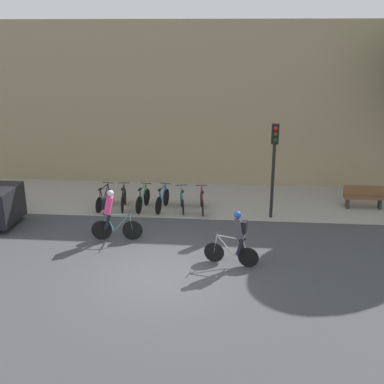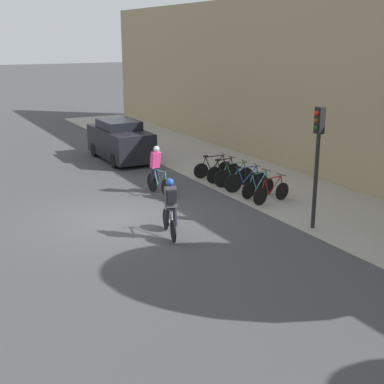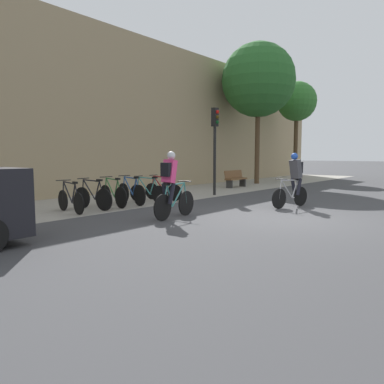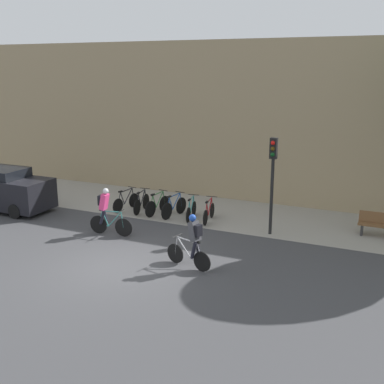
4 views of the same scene
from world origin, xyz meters
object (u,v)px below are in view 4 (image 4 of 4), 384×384
at_px(cyclist_grey, 193,240).
at_px(parked_bike_1, 141,203).
at_px(cyclist_pink, 106,210).
at_px(traffic_light_pole, 273,168).
at_px(parked_bike_0, 126,201).
at_px(bench, 381,225).
at_px(parked_bike_2, 157,205).
at_px(parked_bike_5, 209,212).
at_px(parked_bike_4, 191,210).
at_px(parked_car, 4,190).
at_px(parked_bike_3, 174,207).

bearing_deg(cyclist_grey, parked_bike_1, 134.61).
relative_size(cyclist_pink, traffic_light_pole, 0.49).
height_order(cyclist_pink, parked_bike_0, cyclist_pink).
bearing_deg(bench, traffic_light_pole, -159.81).
xyz_separation_m(parked_bike_2, parked_bike_5, (2.36, -0.00, -0.02)).
height_order(cyclist_grey, parked_bike_0, cyclist_grey).
distance_m(cyclist_grey, parked_bike_5, 4.81).
bearing_deg(bench, parked_bike_0, -174.84).
bearing_deg(bench, parked_bike_4, -172.63).
bearing_deg(parked_bike_1, parked_bike_0, -179.86).
bearing_deg(parked_car, parked_bike_2, 18.37).
distance_m(parked_bike_2, bench, 8.88).
relative_size(parked_bike_2, traffic_light_pole, 0.46).
height_order(parked_bike_4, parked_bike_5, parked_bike_5).
height_order(parked_bike_3, parked_bike_4, parked_bike_3).
bearing_deg(parked_bike_4, parked_bike_0, -179.98).
distance_m(parked_bike_3, parked_car, 7.54).
bearing_deg(bench, parked_car, -168.62).
distance_m(cyclist_grey, traffic_light_pole, 4.60).
relative_size(cyclist_pink, parked_bike_0, 1.07).
xyz_separation_m(parked_bike_4, bench, (7.26, 0.94, 0.08)).
bearing_deg(parked_bike_0, parked_bike_2, 0.07).
bearing_deg(traffic_light_pole, parked_bike_5, 170.37).
distance_m(cyclist_pink, parked_car, 5.99).
relative_size(parked_bike_4, parked_car, 0.36).
xyz_separation_m(parked_bike_0, parked_bike_5, (3.93, 0.00, -0.00)).
bearing_deg(cyclist_pink, traffic_light_pole, 24.85).
relative_size(parked_bike_5, parked_car, 0.39).
height_order(parked_bike_2, parked_car, parked_car).
bearing_deg(cyclist_pink, bench, 23.00).
distance_m(parked_bike_3, traffic_light_pole, 4.77).
bearing_deg(parked_bike_3, cyclist_grey, -57.26).
bearing_deg(traffic_light_pole, cyclist_pink, -155.15).
relative_size(cyclist_pink, parked_bike_2, 1.07).
distance_m(cyclist_grey, parked_bike_3, 5.47).
xyz_separation_m(parked_bike_4, parked_car, (-8.00, -2.13, 0.51)).
xyz_separation_m(parked_bike_1, parked_bike_3, (1.57, -0.00, 0.01)).
bearing_deg(traffic_light_pole, parked_bike_2, 174.83).
bearing_deg(parked_bike_4, cyclist_grey, -64.80).
xyz_separation_m(parked_bike_0, parked_bike_2, (1.57, 0.00, 0.02)).
relative_size(cyclist_grey, parked_bike_5, 1.06).
height_order(parked_bike_1, parked_bike_4, parked_bike_1).
xyz_separation_m(parked_bike_1, parked_bike_4, (2.36, -0.00, -0.02)).
xyz_separation_m(parked_bike_0, parked_bike_4, (3.15, 0.00, -0.01)).
height_order(parked_bike_3, parked_car, parked_car).
height_order(parked_bike_5, bench, parked_bike_5).
height_order(traffic_light_pole, bench, traffic_light_pole).
xyz_separation_m(cyclist_pink, parked_bike_4, (2.08, 3.03, -0.56)).
bearing_deg(cyclist_pink, parked_bike_1, 95.25).
bearing_deg(parked_bike_5, parked_bike_0, -180.00).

